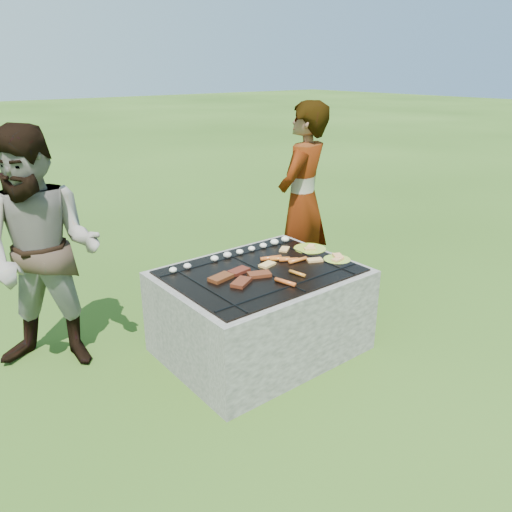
{
  "coord_description": "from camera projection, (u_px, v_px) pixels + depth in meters",
  "views": [
    {
      "loc": [
        -1.96,
        -2.42,
        1.91
      ],
      "look_at": [
        0.0,
        0.05,
        0.7
      ],
      "focal_mm": 35.0,
      "sensor_mm": 36.0,
      "label": 1
    }
  ],
  "objects": [
    {
      "name": "sausages",
      "position": [
        286.0,
        265.0,
        3.43
      ],
      "size": [
        0.43,
        0.5,
        0.03
      ],
      "color": "#D16322",
      "rests_on": "fire_pit"
    },
    {
      "name": "bystander",
      "position": [
        42.0,
        253.0,
        3.15
      ],
      "size": [
        0.98,
        0.96,
        1.6
      ],
      "primitive_type": "imported",
      "rotation": [
        0.0,
        0.0,
        -0.67
      ],
      "color": "gray",
      "rests_on": "ground"
    },
    {
      "name": "pork_slabs",
      "position": [
        239.0,
        276.0,
        3.24
      ],
      "size": [
        0.4,
        0.29,
        0.02
      ],
      "color": "brown",
      "rests_on": "fire_pit"
    },
    {
      "name": "plate_far",
      "position": [
        310.0,
        249.0,
        3.77
      ],
      "size": [
        0.31,
        0.31,
        0.03
      ],
      "color": "gold",
      "rests_on": "fire_pit"
    },
    {
      "name": "fire_pit",
      "position": [
        260.0,
        314.0,
        3.49
      ],
      "size": [
        1.3,
        1.0,
        0.62
      ],
      "color": "#A59D92",
      "rests_on": "ground"
    },
    {
      "name": "cook",
      "position": [
        302.0,
        202.0,
        4.23
      ],
      "size": [
        0.71,
        0.6,
        1.65
      ],
      "primitive_type": "imported",
      "rotation": [
        0.0,
        0.0,
        3.54
      ],
      "color": "gray",
      "rests_on": "ground"
    },
    {
      "name": "lawn",
      "position": [
        260.0,
        349.0,
        3.59
      ],
      "size": [
        60.0,
        60.0,
        0.0
      ],
      "primitive_type": "plane",
      "color": "#264511",
      "rests_on": "ground"
    },
    {
      "name": "plate_near",
      "position": [
        337.0,
        259.0,
        3.57
      ],
      "size": [
        0.25,
        0.25,
        0.03
      ],
      "color": "gold",
      "rests_on": "fire_pit"
    },
    {
      "name": "bread_on_grate",
      "position": [
        288.0,
        259.0,
        3.55
      ],
      "size": [
        0.45,
        0.41,
        0.02
      ],
      "color": "#F5BE7D",
      "rests_on": "fire_pit"
    },
    {
      "name": "mushrooms",
      "position": [
        242.0,
        251.0,
        3.66
      ],
      "size": [
        1.06,
        0.06,
        0.04
      ],
      "color": "white",
      "rests_on": "fire_pit"
    }
  ]
}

